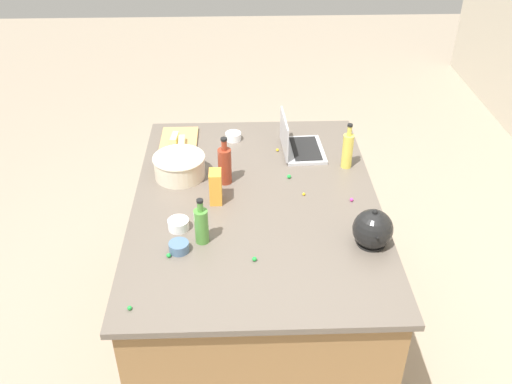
% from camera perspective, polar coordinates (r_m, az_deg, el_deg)
% --- Properties ---
extents(ground_plane, '(12.00, 12.00, 0.00)m').
position_cam_1_polar(ground_plane, '(3.42, 0.00, -13.29)').
color(ground_plane, gray).
extents(island_counter, '(1.70, 1.22, 0.90)m').
position_cam_1_polar(island_counter, '(3.10, 0.00, -7.64)').
color(island_counter, olive).
rests_on(island_counter, ground).
extents(laptop, '(0.32, 0.24, 0.22)m').
position_cam_1_polar(laptop, '(3.22, 4.18, 4.78)').
color(laptop, '#B7B7BC').
rests_on(laptop, island_counter).
extents(mixing_bowl_large, '(0.28, 0.28, 0.12)m').
position_cam_1_polar(mixing_bowl_large, '(3.01, -7.70, 2.63)').
color(mixing_bowl_large, beige).
rests_on(mixing_bowl_large, island_counter).
extents(bottle_soy, '(0.07, 0.07, 0.26)m').
position_cam_1_polar(bottle_soy, '(2.91, -3.16, 2.74)').
color(bottle_soy, maroon).
rests_on(bottle_soy, island_counter).
extents(bottle_olive, '(0.06, 0.06, 0.23)m').
position_cam_1_polar(bottle_olive, '(2.52, -5.51, -3.32)').
color(bottle_olive, '#4C8C38').
rests_on(bottle_olive, island_counter).
extents(bottle_oil, '(0.06, 0.06, 0.26)m').
position_cam_1_polar(bottle_oil, '(3.08, 9.20, 4.20)').
color(bottle_oil, '#DBC64C').
rests_on(bottle_oil, island_counter).
extents(kettle, '(0.21, 0.18, 0.20)m').
position_cam_1_polar(kettle, '(2.56, 11.66, -3.73)').
color(kettle, black).
rests_on(kettle, island_counter).
extents(cutting_board, '(0.33, 0.21, 0.02)m').
position_cam_1_polar(cutting_board, '(3.35, -7.77, 5.04)').
color(cutting_board, tan).
rests_on(cutting_board, island_counter).
extents(butter_stick_left, '(0.11, 0.05, 0.04)m').
position_cam_1_polar(butter_stick_left, '(3.33, -8.20, 5.39)').
color(butter_stick_left, '#F4E58C').
rests_on(butter_stick_left, cutting_board).
extents(butter_stick_right, '(0.11, 0.04, 0.04)m').
position_cam_1_polar(butter_stick_right, '(3.29, -7.48, 5.02)').
color(butter_stick_right, '#F4E58C').
rests_on(butter_stick_right, cutting_board).
extents(ramekin_small, '(0.09, 0.09, 0.04)m').
position_cam_1_polar(ramekin_small, '(2.52, -7.75, -5.49)').
color(ramekin_small, slate).
rests_on(ramekin_small, island_counter).
extents(ramekin_medium, '(0.10, 0.10, 0.05)m').
position_cam_1_polar(ramekin_medium, '(2.65, -7.81, -3.24)').
color(ramekin_medium, white).
rests_on(ramekin_medium, island_counter).
extents(ramekin_wide, '(0.09, 0.09, 0.05)m').
position_cam_1_polar(ramekin_wide, '(3.35, -2.30, 5.62)').
color(ramekin_wide, white).
rests_on(ramekin_wide, island_counter).
extents(candy_bag, '(0.09, 0.06, 0.17)m').
position_cam_1_polar(candy_bag, '(2.78, -4.09, 0.47)').
color(candy_bag, gold).
rests_on(candy_bag, island_counter).
extents(candy_0, '(0.02, 0.02, 0.02)m').
position_cam_1_polar(candy_0, '(2.51, -8.78, -6.32)').
color(candy_0, green).
rests_on(candy_0, island_counter).
extents(candy_1, '(0.02, 0.02, 0.02)m').
position_cam_1_polar(candy_1, '(2.30, -12.60, -11.32)').
color(candy_1, green).
rests_on(candy_1, island_counter).
extents(candy_2, '(0.02, 0.02, 0.02)m').
position_cam_1_polar(candy_2, '(3.04, -7.11, 1.90)').
color(candy_2, '#CC3399').
rests_on(candy_2, island_counter).
extents(candy_3, '(0.02, 0.02, 0.02)m').
position_cam_1_polar(candy_3, '(2.66, -5.40, -3.37)').
color(candy_3, red).
rests_on(candy_3, island_counter).
extents(candy_4, '(0.02, 0.02, 0.02)m').
position_cam_1_polar(candy_4, '(3.24, 2.17, 4.25)').
color(candy_4, yellow).
rests_on(candy_4, island_counter).
extents(candy_5, '(0.01, 0.01, 0.01)m').
position_cam_1_polar(candy_5, '(2.87, 4.83, -0.21)').
color(candy_5, yellow).
rests_on(candy_5, island_counter).
extents(candy_6, '(0.02, 0.02, 0.02)m').
position_cam_1_polar(candy_6, '(2.99, 3.35, 1.57)').
color(candy_6, green).
rests_on(candy_6, island_counter).
extents(candy_7, '(0.02, 0.02, 0.02)m').
position_cam_1_polar(candy_7, '(2.46, -0.16, -6.75)').
color(candy_7, green).
rests_on(candy_7, island_counter).
extents(candy_8, '(0.02, 0.02, 0.02)m').
position_cam_1_polar(candy_8, '(2.85, 9.59, -0.77)').
color(candy_8, '#CC3399').
rests_on(candy_8, island_counter).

